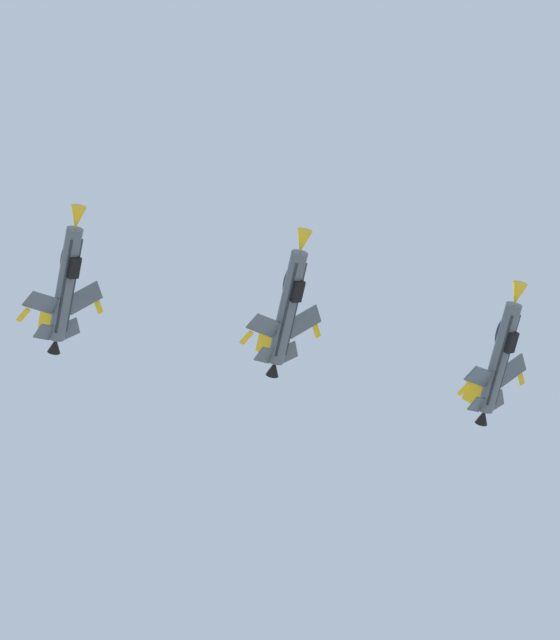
# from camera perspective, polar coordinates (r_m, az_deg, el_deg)

# --- Properties ---
(fighter_jet_left_wing) EXTENTS (10.96, 13.67, 6.96)m
(fighter_jet_left_wing) POSITION_cam_1_polar(r_m,az_deg,el_deg) (164.21, 7.93, -1.28)
(fighter_jet_left_wing) COLOR #4C5666
(fighter_jet_right_wing) EXTENTS (10.97, 13.67, 6.58)m
(fighter_jet_right_wing) POSITION_cam_1_polar(r_m,az_deg,el_deg) (158.90, 0.29, 0.54)
(fighter_jet_right_wing) COLOR #4C5666
(fighter_jet_left_outer) EXTENTS (10.97, 13.67, 7.02)m
(fighter_jet_left_outer) POSITION_cam_1_polar(r_m,az_deg,el_deg) (160.59, -7.72, 1.38)
(fighter_jet_left_outer) COLOR #4C5666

